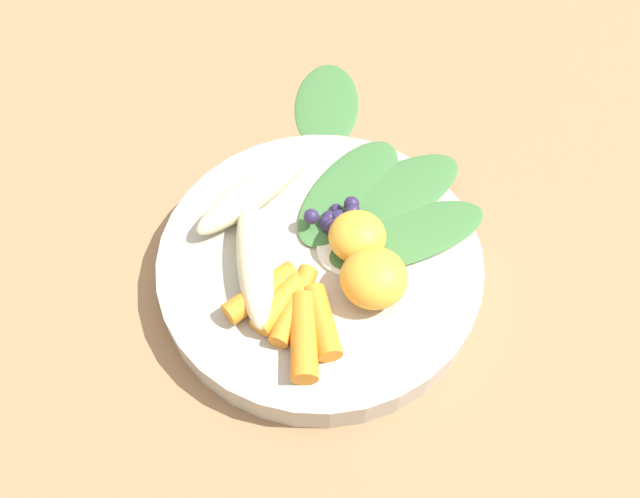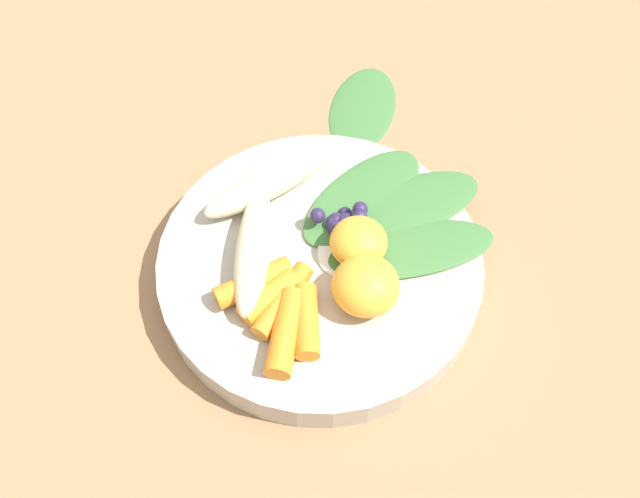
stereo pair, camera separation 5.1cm
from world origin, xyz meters
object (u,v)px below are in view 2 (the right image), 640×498
banana_peeled_left (254,252)px  orange_segment_near (359,248)px  kale_leaf_stray (363,107)px  bowl (320,266)px  banana_peeled_right (268,183)px

banana_peeled_left → orange_segment_near: (-0.08, 0.00, 0.00)m
kale_leaf_stray → bowl: bearing=-178.4°
orange_segment_near → kale_leaf_stray: (-0.02, -0.18, -0.04)m
banana_peeled_left → orange_segment_near: size_ratio=2.62×
orange_segment_near → kale_leaf_stray: orange_segment_near is taller
banana_peeled_right → bowl: bearing=91.1°
orange_segment_near → kale_leaf_stray: bearing=-97.4°
bowl → banana_peeled_right: (0.04, -0.06, 0.03)m
bowl → orange_segment_near: (-0.03, 0.00, 0.03)m
banana_peeled_left → orange_segment_near: 0.08m
bowl → banana_peeled_left: size_ratio=2.19×
bowl → banana_peeled_right: banana_peeled_right is taller
bowl → banana_peeled_right: size_ratio=2.19×
banana_peeled_left → banana_peeled_right: 0.06m
banana_peeled_right → kale_leaf_stray: size_ratio=1.02×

